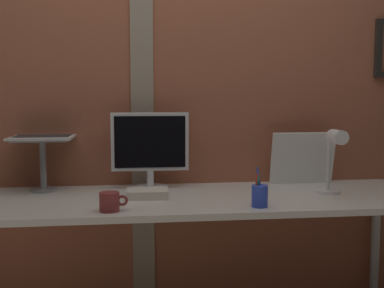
{
  "coord_description": "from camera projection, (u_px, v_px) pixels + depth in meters",
  "views": [
    {
      "loc": [
        -0.19,
        -2.16,
        1.23
      ],
      "look_at": [
        0.1,
        0.18,
        1.0
      ],
      "focal_mm": 43.64,
      "sensor_mm": 36.0,
      "label": 1
    }
  ],
  "objects": [
    {
      "name": "whiteboard_panel",
      "position": [
        303.0,
        158.0,
        2.62
      ],
      "size": [
        0.36,
        0.07,
        0.29
      ],
      "primitive_type": "cube",
      "rotation": [
        0.19,
        0.0,
        0.0
      ],
      "color": "white",
      "rests_on": "desk"
    },
    {
      "name": "pen_cup",
      "position": [
        260.0,
        195.0,
        2.07
      ],
      "size": [
        0.07,
        0.07,
        0.18
      ],
      "color": "blue",
      "rests_on": "desk"
    },
    {
      "name": "brick_wall_back",
      "position": [
        168.0,
        94.0,
        2.64
      ],
      "size": [
        3.36,
        0.16,
        2.51
      ],
      "color": "#9E563D",
      "rests_on": "ground_plane"
    },
    {
      "name": "monitor",
      "position": [
        150.0,
        146.0,
        2.48
      ],
      "size": [
        0.41,
        0.18,
        0.41
      ],
      "color": "white",
      "rests_on": "desk"
    },
    {
      "name": "desk_lamp",
      "position": [
        334.0,
        155.0,
        2.31
      ],
      "size": [
        0.12,
        0.2,
        0.33
      ],
      "color": "white",
      "rests_on": "desk"
    },
    {
      "name": "laptop_stand",
      "position": [
        43.0,
        156.0,
        2.42
      ],
      "size": [
        0.28,
        0.22,
        0.27
      ],
      "color": "gray",
      "rests_on": "desk"
    },
    {
      "name": "laptop",
      "position": [
        45.0,
        126.0,
        2.48
      ],
      "size": [
        0.32,
        0.32,
        0.24
      ],
      "color": "silver",
      "rests_on": "laptop_stand"
    },
    {
      "name": "paper_clutter_stack",
      "position": [
        147.0,
        194.0,
        2.27
      ],
      "size": [
        0.21,
        0.15,
        0.04
      ],
      "primitive_type": "cube",
      "rotation": [
        0.0,
        0.0,
        -0.05
      ],
      "color": "silver",
      "rests_on": "desk"
    },
    {
      "name": "coffee_mug",
      "position": [
        110.0,
        202.0,
        1.99
      ],
      "size": [
        0.12,
        0.09,
        0.08
      ],
      "color": "maroon",
      "rests_on": "desk"
    },
    {
      "name": "desk",
      "position": [
        194.0,
        209.0,
        2.3
      ],
      "size": [
        2.36,
        0.71,
        0.75
      ],
      "color": "silver",
      "rests_on": "ground_plane"
    }
  ]
}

